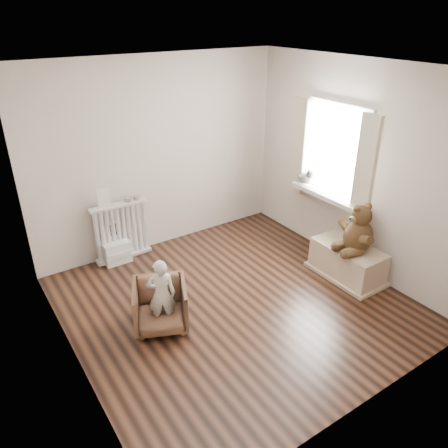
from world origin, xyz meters
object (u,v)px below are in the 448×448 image
radiator (122,233)px  teddy_bear (359,233)px  armchair (160,306)px  plush_cat (305,177)px  child (161,295)px  toy_vanity (115,243)px  toy_bench (347,262)px

radiator → teddy_bear: size_ratio=1.33×
armchair → teddy_bear: size_ratio=0.93×
teddy_bear → plush_cat: size_ratio=2.14×
child → toy_vanity: bearing=-69.3°
armchair → radiator: bearing=106.5°
teddy_bear → toy_vanity: bearing=149.0°
radiator → child: size_ratio=0.99×
toy_vanity → teddy_bear: (2.30, -2.07, 0.40)m
radiator → armchair: size_ratio=1.43×
radiator → plush_cat: 2.61m
plush_cat → toy_bench: bearing=-89.4°
toy_bench → plush_cat: (0.14, 1.01, 0.80)m
toy_bench → armchair: bearing=169.9°
toy_vanity → child: bearing=-93.3°
toy_bench → teddy_bear: teddy_bear is taller
radiator → teddy_bear: bearing=-43.8°
plush_cat → toy_vanity: bearing=167.3°
radiator → toy_vanity: 0.17m
radiator → toy_bench: bearing=-42.2°
toy_vanity → toy_bench: size_ratio=0.62×
armchair → toy_vanity: bearing=110.6°
plush_cat → radiator: bearing=165.7°
toy_bench → plush_cat: size_ratio=3.16×
armchair → plush_cat: (2.54, 0.58, 0.74)m
toy_bench → plush_cat: 1.30m
child → plush_cat: (2.54, 0.63, 0.57)m
radiator → teddy_bear: teddy_bear is taller
armchair → teddy_bear: bearing=11.4°
armchair → child: child is taller
armchair → teddy_bear: (2.40, -0.54, 0.41)m
child → plush_cat: plush_cat is taller
toy_vanity → child: size_ratio=0.67×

